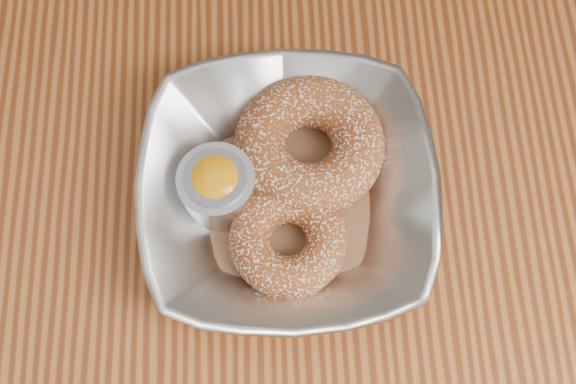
{
  "coord_description": "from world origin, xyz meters",
  "views": [
    {
      "loc": [
        0.08,
        -0.14,
        1.25
      ],
      "look_at": [
        0.09,
        0.03,
        0.78
      ],
      "focal_mm": 42.0,
      "sensor_mm": 36.0,
      "label": 1
    }
  ],
  "objects_px": {
    "donut_back": "(309,145)",
    "donut_front": "(288,240)",
    "table": "(191,276)",
    "ramekin": "(217,186)",
    "serving_bowl": "(288,193)"
  },
  "relations": [
    {
      "from": "donut_back",
      "to": "donut_front",
      "type": "xyz_separation_m",
      "value": [
        -0.02,
        -0.07,
        -0.0
      ]
    },
    {
      "from": "table",
      "to": "ramekin",
      "type": "distance_m",
      "value": 0.14
    },
    {
      "from": "table",
      "to": "ramekin",
      "type": "relative_size",
      "value": 20.91
    },
    {
      "from": "table",
      "to": "ramekin",
      "type": "bearing_deg",
      "value": 44.67
    },
    {
      "from": "table",
      "to": "donut_back",
      "type": "distance_m",
      "value": 0.18
    },
    {
      "from": "ramekin",
      "to": "donut_back",
      "type": "bearing_deg",
      "value": 24.11
    },
    {
      "from": "serving_bowl",
      "to": "donut_back",
      "type": "relative_size",
      "value": 1.91
    },
    {
      "from": "serving_bowl",
      "to": "donut_front",
      "type": "bearing_deg",
      "value": -91.99
    },
    {
      "from": "donut_back",
      "to": "table",
      "type": "bearing_deg",
      "value": -147.64
    },
    {
      "from": "table",
      "to": "donut_front",
      "type": "relative_size",
      "value": 13.83
    },
    {
      "from": "ramekin",
      "to": "serving_bowl",
      "type": "bearing_deg",
      "value": -6.83
    },
    {
      "from": "donut_front",
      "to": "donut_back",
      "type": "bearing_deg",
      "value": 75.42
    },
    {
      "from": "serving_bowl",
      "to": "donut_front",
      "type": "distance_m",
      "value": 0.04
    },
    {
      "from": "donut_front",
      "to": "ramekin",
      "type": "distance_m",
      "value": 0.07
    },
    {
      "from": "serving_bowl",
      "to": "donut_back",
      "type": "height_order",
      "value": "serving_bowl"
    }
  ]
}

